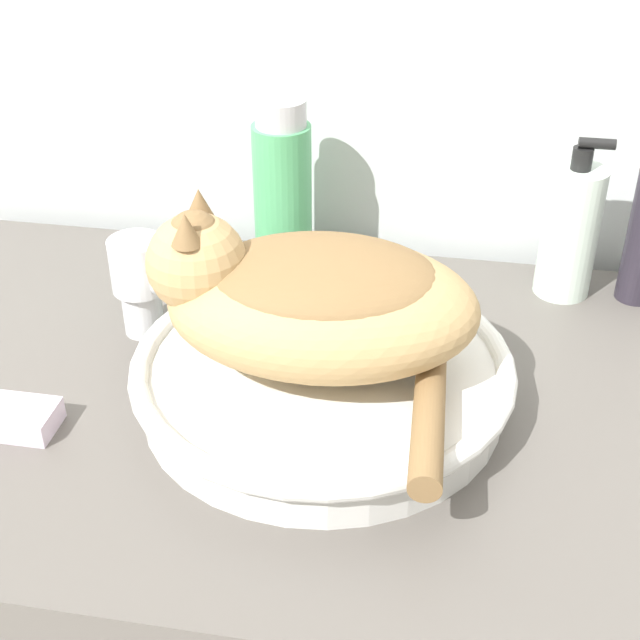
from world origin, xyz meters
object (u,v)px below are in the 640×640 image
(soap_pump_bottle, at_px, (570,230))
(soap_bar, at_px, (21,418))
(faucet, at_px, (145,280))
(cat, at_px, (311,297))
(mouthwash_bottle, at_px, (283,190))

(soap_pump_bottle, relative_size, soap_bar, 2.87)
(faucet, xyz_separation_m, soap_bar, (-0.07, -0.18, -0.06))
(cat, distance_m, soap_bar, 0.30)
(cat, height_order, soap_pump_bottle, cat)
(cat, distance_m, soap_pump_bottle, 0.37)
(cat, bearing_deg, mouthwash_bottle, -75.90)
(faucet, bearing_deg, soap_pump_bottle, 43.33)
(soap_pump_bottle, xyz_separation_m, soap_bar, (-0.52, -0.36, -0.07))
(soap_bar, bearing_deg, mouthwash_bottle, 62.93)
(cat, relative_size, soap_pump_bottle, 1.64)
(faucet, bearing_deg, cat, -1.62)
(mouthwash_bottle, xyz_separation_m, soap_pump_bottle, (0.34, 0.00, -0.02))
(mouthwash_bottle, height_order, soap_bar, mouthwash_bottle)
(cat, relative_size, faucet, 2.42)
(mouthwash_bottle, relative_size, soap_pump_bottle, 1.12)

